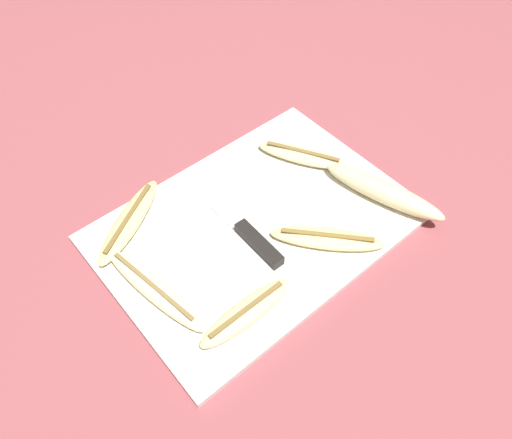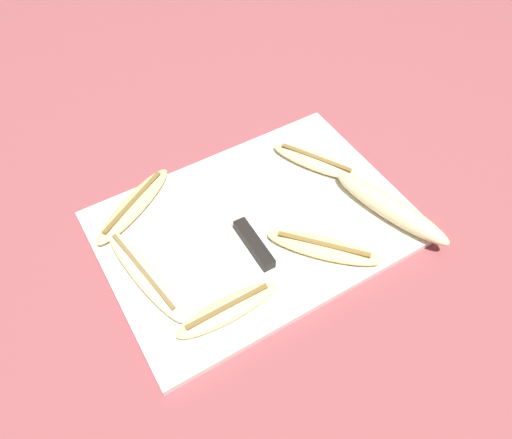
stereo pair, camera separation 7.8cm
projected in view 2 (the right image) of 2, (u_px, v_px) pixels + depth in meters
The scene contains 9 objects.
ground_plane at pixel (256, 228), 0.80m from camera, with size 4.00×4.00×0.00m, color #93474C.
cutting_board at pixel (256, 226), 0.79m from camera, with size 0.48×0.34×0.01m.
knife at pixel (247, 234), 0.77m from camera, with size 0.02×0.22×0.02m.
banana_ripe_center at pixel (316, 161), 0.86m from camera, with size 0.12×0.16×0.02m.
banana_cream_curved at pixel (143, 273), 0.72m from camera, with size 0.06×0.20×0.02m.
banana_soft_right at pixel (391, 208), 0.79m from camera, with size 0.10×0.21×0.03m.
banana_spotted_left at pixel (134, 205), 0.80m from camera, with size 0.17×0.12×0.02m.
banana_golden_short at pixel (323, 248), 0.75m from camera, with size 0.15×0.16×0.02m.
banana_mellow_near at pixel (228, 310), 0.69m from camera, with size 0.16×0.04×0.02m.
Camera 2 is at (-0.25, -0.41, 0.64)m, focal length 35.00 mm.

